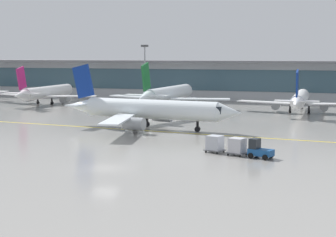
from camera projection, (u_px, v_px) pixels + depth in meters
ground_plane at (105, 168)px, 52.35m from camera, size 400.00×400.00×0.00m
taxiway_centreline_stripe at (147, 131)px, 77.83m from camera, size 109.56×10.57×0.01m
terminal_concourse at (245, 80)px, 128.75m from camera, size 217.93×11.00×9.60m
gate_airplane_1 at (47, 92)px, 119.58m from camera, size 24.40×26.17×8.69m
gate_airplane_2 at (169, 94)px, 110.79m from camera, size 26.94×29.04×9.62m
gate_airplane_3 at (300, 99)px, 101.78m from camera, size 24.11×25.85×8.59m
taxiing_regional_jet at (149, 110)px, 79.52m from camera, size 29.08×26.92×9.63m
baggage_tug at (259, 150)px, 57.36m from camera, size 2.91×2.26×2.10m
cargo_dolly_lead at (237, 146)px, 58.90m from camera, size 2.50×2.18×1.94m
cargo_dolly_trailing at (215, 143)px, 60.59m from camera, size 2.50×2.18×1.94m
apron_light_mast_1 at (145, 70)px, 127.30m from camera, size 1.80×0.36×13.34m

